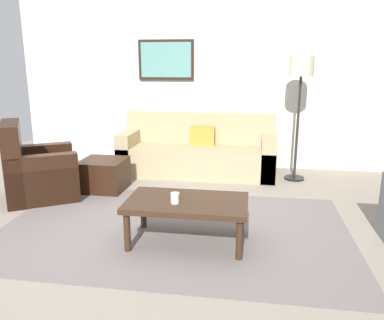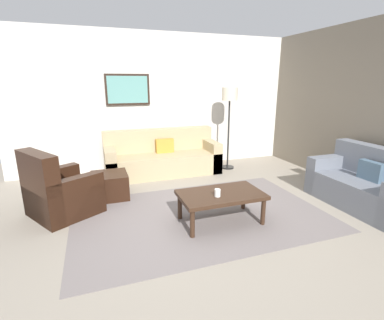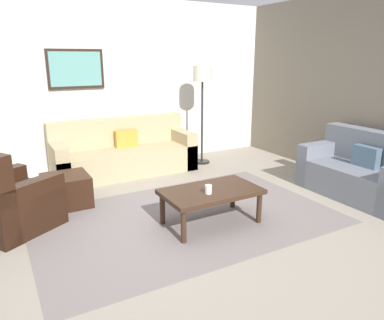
{
  "view_description": "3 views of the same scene",
  "coord_description": "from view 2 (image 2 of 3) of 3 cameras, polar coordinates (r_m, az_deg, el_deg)",
  "views": [
    {
      "loc": [
        0.74,
        -3.5,
        1.62
      ],
      "look_at": [
        0.2,
        -0.06,
        0.74
      ],
      "focal_mm": 35.94,
      "sensor_mm": 36.0,
      "label": 1
    },
    {
      "loc": [
        -1.32,
        -3.41,
        1.82
      ],
      "look_at": [
        0.0,
        0.38,
        0.71
      ],
      "focal_mm": 26.56,
      "sensor_mm": 36.0,
      "label": 2
    },
    {
      "loc": [
        -1.88,
        -3.51,
        1.85
      ],
      "look_at": [
        0.15,
        0.13,
        0.67
      ],
      "focal_mm": 34.01,
      "sensor_mm": 36.0,
      "label": 3
    }
  ],
  "objects": [
    {
      "name": "cup",
      "position": [
        3.64,
        5.14,
        -6.59
      ],
      "size": [
        0.08,
        0.08,
        0.1
      ],
      "primitive_type": "cylinder",
      "color": "white",
      "rests_on": "coffee_table"
    },
    {
      "name": "rear_partition",
      "position": [
        6.17,
        -6.98,
        11.43
      ],
      "size": [
        6.0,
        0.12,
        2.8
      ],
      "primitive_type": "cube",
      "color": "silver",
      "rests_on": "ground_plane"
    },
    {
      "name": "couch_main",
      "position": [
        5.87,
        -6.07,
        0.36
      ],
      "size": [
        2.26,
        0.85,
        0.88
      ],
      "color": "tan",
      "rests_on": "ground_plane"
    },
    {
      "name": "lamp_standing",
      "position": [
        6.01,
        7.55,
        11.39
      ],
      "size": [
        0.32,
        0.32,
        1.71
      ],
      "color": "black",
      "rests_on": "ground_plane"
    },
    {
      "name": "area_rug",
      "position": [
        4.08,
        1.76,
        -10.96
      ],
      "size": [
        3.47,
        2.22,
        0.01
      ],
      "primitive_type": "cube",
      "color": "slate",
      "rests_on": "ground_plane"
    },
    {
      "name": "couch_loveseat",
      "position": [
        5.02,
        31.7,
        -4.51
      ],
      "size": [
        0.81,
        1.51,
        0.88
      ],
      "color": "slate",
      "rests_on": "ground_plane"
    },
    {
      "name": "armchair_leather",
      "position": [
        4.37,
        -25.2,
        -6.31
      ],
      "size": [
        1.1,
        1.1,
        0.95
      ],
      "color": "black",
      "rests_on": "ground_plane"
    },
    {
      "name": "framed_artwork",
      "position": [
        5.97,
        -12.79,
        13.62
      ],
      "size": [
        0.87,
        0.04,
        0.61
      ],
      "color": "black"
    },
    {
      "name": "coffee_table",
      "position": [
        3.79,
        5.83,
        -7.32
      ],
      "size": [
        1.1,
        0.64,
        0.41
      ],
      "color": "#382316",
      "rests_on": "ground_plane"
    },
    {
      "name": "ground_plane",
      "position": [
        4.08,
        1.76,
        -11.01
      ],
      "size": [
        8.0,
        8.0,
        0.0
      ],
      "primitive_type": "plane",
      "color": "gray"
    },
    {
      "name": "stone_feature_panel",
      "position": [
        5.52,
        32.78,
        8.68
      ],
      "size": [
        0.12,
        5.2,
        2.8
      ],
      "primitive_type": "cube",
      "color": "slate",
      "rests_on": "ground_plane"
    },
    {
      "name": "ottoman",
      "position": [
        4.79,
        -16.17,
        -4.95
      ],
      "size": [
        0.56,
        0.56,
        0.4
      ],
      "primitive_type": "cube",
      "color": "black",
      "rests_on": "ground_plane"
    }
  ]
}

